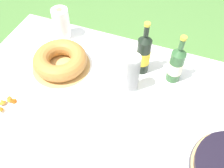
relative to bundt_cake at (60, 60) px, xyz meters
name	(u,v)px	position (x,y,z in m)	size (l,w,h in m)	color
ground_plane	(115,162)	(0.43, -0.17, -0.81)	(16.00, 16.00, 0.00)	#4C7A38
garden_table	(116,115)	(0.43, -0.17, -0.12)	(1.82, 1.13, 0.76)	brown
tablecloth	(117,110)	(0.43, -0.17, -0.07)	(1.83, 1.14, 0.10)	white
bundt_cake	(60,60)	(0.00, 0.00, 0.00)	(0.36, 0.36, 0.11)	tan
cup_stack	(133,73)	(0.46, -0.01, 0.07)	(0.07, 0.07, 0.25)	white
cider_bottle_green	(176,64)	(0.67, 0.15, 0.07)	(0.08, 0.08, 0.32)	#2D562D
juice_bottle_red	(143,54)	(0.47, 0.15, 0.08)	(0.08, 0.08, 0.35)	black
snack_plate_near	(9,102)	(-0.13, -0.35, -0.04)	(0.23, 0.23, 0.05)	white
paper_towel_roll	(62,23)	(-0.12, 0.26, 0.05)	(0.11, 0.11, 0.21)	white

